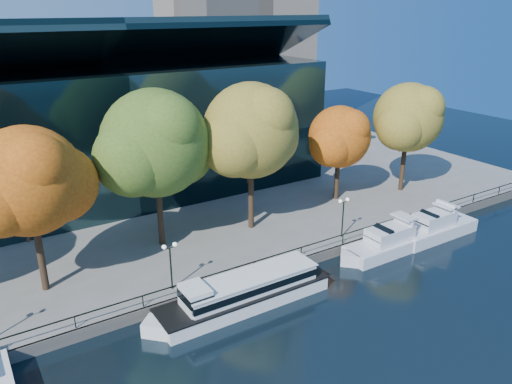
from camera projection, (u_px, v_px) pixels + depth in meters
ground at (276, 299)px, 40.67m from camera, size 160.00×160.00×0.00m
promenade at (128, 174)px, 69.26m from camera, size 90.00×67.08×1.00m
railing at (255, 262)px, 42.56m from camera, size 88.20×0.08×0.99m
convention_building at (102, 127)px, 60.81m from camera, size 50.00×24.57×21.43m
tour_boat at (241, 292)px, 39.30m from camera, size 15.82×3.53×3.00m
cruiser_near at (389, 242)px, 48.12m from camera, size 11.73×3.02×3.40m
cruiser_far at (433, 227)px, 51.08m from camera, size 10.84×3.01×3.54m
tree_1 at (31, 183)px, 37.14m from camera, size 10.41×8.54×13.40m
tree_2 at (158, 145)px, 44.46m from camera, size 12.16×9.97×14.84m
tree_3 at (253, 133)px, 48.05m from camera, size 11.61×9.52×14.81m
tree_4 at (341, 138)px, 56.63m from camera, size 8.83×7.24×11.01m
tree_5 at (409, 119)px, 58.82m from camera, size 10.20×8.36×13.15m
lamp_1 at (170, 256)px, 39.28m from camera, size 1.26×0.36×4.03m
lamp_2 at (343, 209)px, 48.34m from camera, size 1.26×0.36×4.03m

